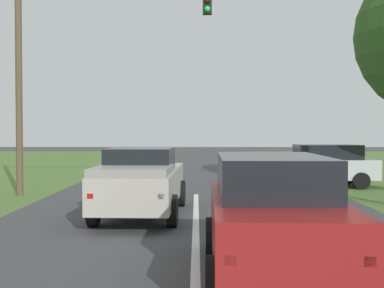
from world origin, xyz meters
The scene contains 5 objects.
ground_plane centered at (0.00, 9.04, 0.00)m, with size 120.00×120.00×0.00m, color #424244.
red_suv_near centered at (1.23, 5.61, 1.02)m, with size 2.21×4.69×1.95m.
pickup_truck_lead centered at (-1.49, 11.37, 0.98)m, with size 2.30×5.61×1.88m.
traffic_light centered at (-4.46, 15.71, 5.35)m, with size 7.67×0.40×8.12m.
crossing_suv_far centered at (5.32, 18.65, 0.92)m, with size 4.34×2.18×1.77m.
Camera 1 is at (0.02, -2.41, 2.36)m, focal length 47.09 mm.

